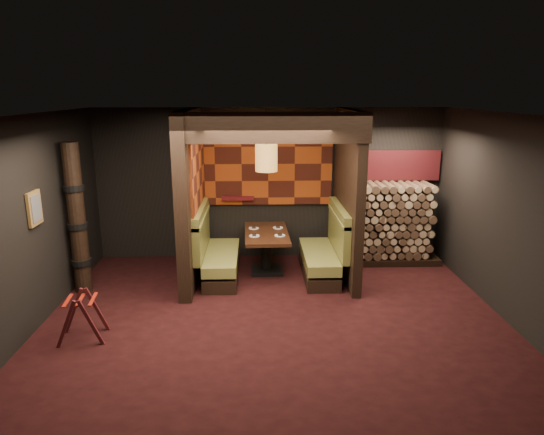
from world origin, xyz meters
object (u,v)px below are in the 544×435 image
Objects in this scene: luggage_rack at (82,315)px; totem_column at (77,220)px; dining_table at (267,245)px; pendant_lamp at (266,158)px; firewood_stack at (392,223)px; booth_bench_right at (325,254)px; booth_bench_left at (216,255)px.

luggage_rack is 1.86m from totem_column.
dining_table is 1.55m from pendant_lamp.
firewood_stack is (2.36, 0.52, -1.30)m from pendant_lamp.
booth_bench_right is at bearing -9.88° from pendant_lamp.
booth_bench_right is at bearing 0.00° from booth_bench_left.
totem_column reaches higher than booth_bench_left.
booth_bench_right is at bearing 7.86° from totem_column.
firewood_stack is at bearing 12.17° from booth_bench_left.
totem_column is 1.39× the size of firewood_stack.
booth_bench_right is 4.05m from luggage_rack.
booth_bench_right is 0.67× the size of totem_column.
booth_bench_left is at bearing -165.66° from dining_table.
booth_bench_right is 1.56m from firewood_stack.
booth_bench_left is 1.14× the size of dining_table.
luggage_rack is (-1.56, -2.12, -0.07)m from booth_bench_left.
booth_bench_right is 1.56× the size of pendant_lamp.
booth_bench_left is 2.40× the size of luggage_rack.
booth_bench_left and booth_bench_right have the same top height.
booth_bench_right reaches higher than dining_table.
pendant_lamp is at bearing -167.50° from firewood_stack.
booth_bench_left is 2.63m from luggage_rack.
booth_bench_left is at bearing 14.75° from totem_column.
dining_table is 2.42m from firewood_stack.
totem_column is 5.50m from firewood_stack.
luggage_rack is (-2.45, -2.29, -1.72)m from pendant_lamp.
booth_bench_left is at bearing 53.58° from luggage_rack.
firewood_stack is at bearing 13.19° from totem_column.
pendant_lamp is at bearing 13.73° from totem_column.
totem_column reaches higher than booth_bench_right.
luggage_rack is (-3.46, -2.12, -0.07)m from booth_bench_right.
booth_bench_left is 3.34m from firewood_stack.
firewood_stack reaches higher than booth_bench_left.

